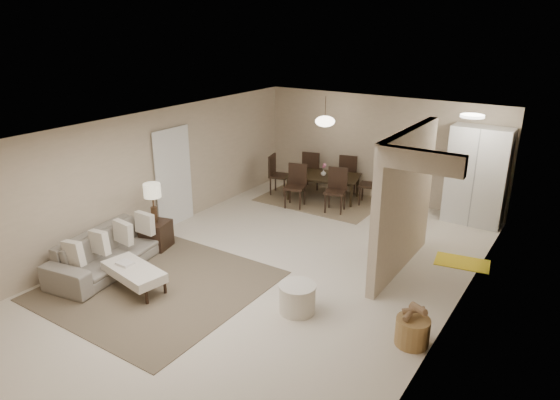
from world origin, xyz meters
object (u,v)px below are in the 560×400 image
Objects in this scene: round_pouf at (297,298)px; sofa at (110,251)px; wicker_basket at (412,332)px; pantry_cabinet at (477,176)px; side_table at (156,235)px; ottoman_bench at (134,272)px; dining_table at (323,187)px.

sofa is at bearing -169.87° from round_pouf.
wicker_basket is at bearing -90.56° from sofa.
pantry_cabinet is 7.48m from sofa.
pantry_cabinet is 6.70m from side_table.
ottoman_bench is 1.62m from side_table.
round_pouf is at bearing 30.00° from ottoman_bench.
sofa is 4.03× the size of round_pouf.
round_pouf is (3.48, 0.62, -0.11)m from sofa.
sofa is at bearing -171.42° from wicker_basket.
sofa is at bearing -130.14° from pantry_cabinet.
round_pouf reaches higher than wicker_basket.
dining_table reaches higher than wicker_basket.
ottoman_bench is (0.96, -0.30, -0.00)m from sofa.
sofa is at bearing -92.76° from side_table.
dining_table is (-2.10, 4.62, 0.08)m from round_pouf.
side_table is 5.16m from wicker_basket.
side_table reaches higher than round_pouf.
pantry_cabinet is at bearing -49.28° from sofa.
dining_table is at bearing 114.42° from round_pouf.
wicker_basket is 0.27× the size of dining_table.
sofa reaches higher than dining_table.
pantry_cabinet is at bearing 94.66° from wicker_basket.
side_table is (-4.75, -4.65, -0.78)m from pantry_cabinet.
pantry_cabinet is 1.71× the size of ottoman_bench.
side_table is (-0.91, 1.34, -0.06)m from ottoman_bench.
side_table reaches higher than ottoman_bench.
pantry_cabinet is 4.57× the size of wicker_basket.
dining_table reaches higher than ottoman_bench.
wicker_basket is (5.20, 0.78, -0.14)m from sofa.
round_pouf reaches higher than ottoman_bench.
round_pouf is (3.43, -0.42, -0.05)m from side_table.
round_pouf is at bearing -174.60° from wicker_basket.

